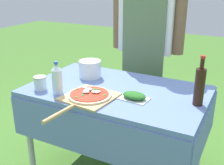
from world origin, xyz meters
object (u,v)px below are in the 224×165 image
person_cook (147,34)px  sauce_jar (40,84)px  water_bottle (57,79)px  prep_table (116,101)px  pizza_on_peel (88,96)px  oil_bottle (200,86)px  mixing_tub (90,69)px  herb_container (134,96)px

person_cook → sauce_jar: bearing=63.8°
water_bottle → sauce_jar: size_ratio=2.38×
prep_table → sauce_jar: (-0.46, -0.25, 0.13)m
pizza_on_peel → sauce_jar: sauce_jar is taller
water_bottle → oil_bottle: bearing=16.7°
mixing_tub → pizza_on_peel: bearing=-60.2°
prep_table → water_bottle: bearing=-140.3°
oil_bottle → sauce_jar: bearing=-165.9°
water_bottle → mixing_tub: bearing=87.3°
person_cook → sauce_jar: (-0.41, -0.93, -0.22)m
herb_container → sauce_jar: (-0.63, -0.15, 0.02)m
prep_table → person_cook: person_cook is taller
prep_table → pizza_on_peel: 0.27m
oil_bottle → mixing_tub: oil_bottle is taller
herb_container → mixing_tub: mixing_tub is taller
herb_container → mixing_tub: (-0.46, 0.23, 0.04)m
water_bottle → mixing_tub: 0.38m
pizza_on_peel → oil_bottle: bearing=25.6°
oil_bottle → water_bottle: oil_bottle is taller
pizza_on_peel → herb_container: 0.29m
person_cook → herb_container: 0.85m
prep_table → person_cook: 0.76m
mixing_tub → sauce_jar: mixing_tub is taller
herb_container → sauce_jar: 0.65m
prep_table → water_bottle: 0.44m
pizza_on_peel → oil_bottle: size_ratio=1.86×
herb_container → mixing_tub: bearing=154.1°
prep_table → sauce_jar: 0.54m
water_bottle → sauce_jar: water_bottle is taller
person_cook → oil_bottle: size_ratio=5.56×
pizza_on_peel → sauce_jar: (-0.37, -0.02, 0.03)m
oil_bottle → herb_container: size_ratio=1.62×
person_cook → herb_container: (0.22, -0.78, -0.24)m
sauce_jar → prep_table: bearing=28.7°
pizza_on_peel → water_bottle: size_ratio=2.58×
prep_table → pizza_on_peel: bearing=-110.9°
herb_container → oil_bottle: bearing=15.9°
oil_bottle → mixing_tub: bearing=171.9°
person_cook → pizza_on_peel: 0.94m
herb_container → mixing_tub: size_ratio=1.12×
pizza_on_peel → herb_container: size_ratio=3.01×
person_cook → mixing_tub: (-0.24, -0.56, -0.19)m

